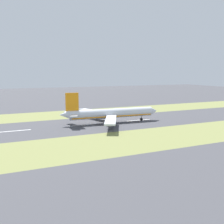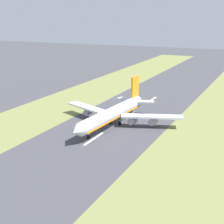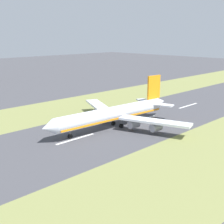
{
  "view_description": "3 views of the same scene",
  "coord_description": "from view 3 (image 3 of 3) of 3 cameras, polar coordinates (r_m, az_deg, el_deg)",
  "views": [
    {
      "loc": [
        153.1,
        -68.7,
        32.76
      ],
      "look_at": [
        0.28,
        0.08,
        7.0
      ],
      "focal_mm": 42.0,
      "sensor_mm": 36.0,
      "label": 1
    },
    {
      "loc": [
        -69.18,
        156.31,
        53.38
      ],
      "look_at": [
        0.28,
        0.08,
        7.0
      ],
      "focal_mm": 60.0,
      "sensor_mm": 36.0,
      "label": 2
    },
    {
      "loc": [
        -89.66,
        90.11,
        39.06
      ],
      "look_at": [
        0.28,
        0.08,
        7.0
      ],
      "focal_mm": 50.0,
      "sensor_mm": 36.0,
      "label": 3
    }
  ],
  "objects": [
    {
      "name": "grass_median_east",
      "position": [
        166.67,
        -10.92,
        0.33
      ],
      "size": [
        40.0,
        600.0,
        0.01
      ],
      "primitive_type": "cube",
      "color": "olive",
      "rests_on": "ground"
    },
    {
      "name": "centreline_dash_mid",
      "position": [
        147.21,
        5.59,
        -1.31
      ],
      "size": [
        1.2,
        18.0,
        0.01
      ],
      "primitive_type": "cube",
      "color": "silver",
      "rests_on": "ground"
    },
    {
      "name": "airplane_main_jet",
      "position": [
        132.7,
        0.62,
        -0.28
      ],
      "size": [
        63.98,
        67.22,
        20.2
      ],
      "color": "silver",
      "rests_on": "ground"
    },
    {
      "name": "ground_plane",
      "position": [
        132.98,
        0.11,
        -2.94
      ],
      "size": [
        800.0,
        800.0,
        0.0
      ],
      "primitive_type": "plane",
      "color": "#424247"
    },
    {
      "name": "grass_median_west",
      "position": [
        107.89,
        17.47,
        -7.77
      ],
      "size": [
        40.0,
        600.0,
        0.01
      ],
      "primitive_type": "cube",
      "color": "olive",
      "rests_on": "ground"
    },
    {
      "name": "centreline_dash_far",
      "position": [
        120.29,
        -6.68,
        -4.91
      ],
      "size": [
        1.2,
        18.0,
        0.01
      ],
      "primitive_type": "cube",
      "color": "silver",
      "rests_on": "ground"
    },
    {
      "name": "centreline_dash_near",
      "position": [
        179.09,
        13.76,
        1.13
      ],
      "size": [
        1.2,
        18.0,
        0.01
      ],
      "primitive_type": "cube",
      "color": "silver",
      "rests_on": "ground"
    }
  ]
}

